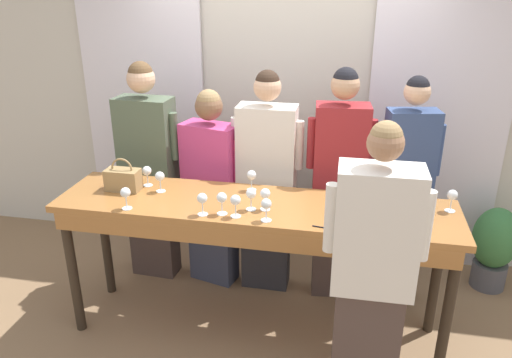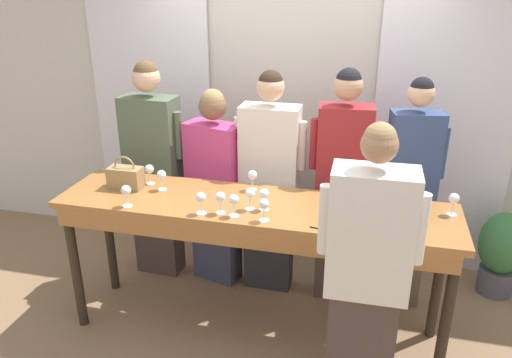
# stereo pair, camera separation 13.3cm
# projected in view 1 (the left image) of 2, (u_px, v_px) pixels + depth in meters

# --- Properties ---
(ground_plane) EXTENTS (18.00, 18.00, 0.00)m
(ground_plane) POSITION_uv_depth(u_px,v_px,m) (254.00, 329.00, 3.74)
(ground_plane) COLOR #846647
(wall_back) EXTENTS (12.00, 0.06, 2.80)m
(wall_back) POSITION_uv_depth(u_px,v_px,m) (284.00, 104.00, 4.42)
(wall_back) COLOR beige
(wall_back) RESTS_ON ground_plane
(curtain_panel_left) EXTENTS (1.14, 0.03, 2.69)m
(curtain_panel_left) POSITION_uv_depth(u_px,v_px,m) (145.00, 105.00, 4.62)
(curtain_panel_left) COLOR white
(curtain_panel_left) RESTS_ON ground_plane
(curtain_panel_right) EXTENTS (1.14, 0.03, 2.69)m
(curtain_panel_right) POSITION_uv_depth(u_px,v_px,m) (437.00, 120.00, 4.15)
(curtain_panel_right) COLOR white
(curtain_panel_right) RESTS_ON ground_plane
(tasting_bar) EXTENTS (2.70, 0.64, 1.04)m
(tasting_bar) POSITION_uv_depth(u_px,v_px,m) (253.00, 221.00, 3.37)
(tasting_bar) COLOR #9E6633
(tasting_bar) RESTS_ON ground_plane
(wine_bottle) EXTENTS (0.08, 0.08, 0.32)m
(wine_bottle) POSITION_uv_depth(u_px,v_px,m) (412.00, 191.00, 3.23)
(wine_bottle) COLOR black
(wine_bottle) RESTS_ON tasting_bar
(handbag) EXTENTS (0.24, 0.12, 0.24)m
(handbag) POSITION_uv_depth(u_px,v_px,m) (123.00, 179.00, 3.52)
(handbag) COLOR #997A4C
(handbag) RESTS_ON tasting_bar
(wine_glass_front_left) EXTENTS (0.07, 0.07, 0.15)m
(wine_glass_front_left) POSITION_uv_depth(u_px,v_px,m) (266.00, 205.00, 3.07)
(wine_glass_front_left) COLOR white
(wine_glass_front_left) RESTS_ON tasting_bar
(wine_glass_front_mid) EXTENTS (0.07, 0.07, 0.15)m
(wine_glass_front_mid) POSITION_uv_depth(u_px,v_px,m) (147.00, 172.00, 3.58)
(wine_glass_front_mid) COLOR white
(wine_glass_front_mid) RESTS_ON tasting_bar
(wine_glass_front_right) EXTENTS (0.07, 0.07, 0.15)m
(wine_glass_front_right) POSITION_uv_depth(u_px,v_px,m) (202.00, 199.00, 3.15)
(wine_glass_front_right) COLOR white
(wine_glass_front_right) RESTS_ON tasting_bar
(wine_glass_center_left) EXTENTS (0.07, 0.07, 0.15)m
(wine_glass_center_left) POSITION_uv_depth(u_px,v_px,m) (125.00, 194.00, 3.23)
(wine_glass_center_left) COLOR white
(wine_glass_center_left) RESTS_ON tasting_bar
(wine_glass_center_mid) EXTENTS (0.07, 0.07, 0.15)m
(wine_glass_center_mid) POSITION_uv_depth(u_px,v_px,m) (425.00, 201.00, 3.13)
(wine_glass_center_mid) COLOR white
(wine_glass_center_mid) RESTS_ON tasting_bar
(wine_glass_center_right) EXTENTS (0.07, 0.07, 0.15)m
(wine_glass_center_right) POSITION_uv_depth(u_px,v_px,m) (222.00, 199.00, 3.16)
(wine_glass_center_right) COLOR white
(wine_glass_center_right) RESTS_ON tasting_bar
(wine_glass_back_left) EXTENTS (0.07, 0.07, 0.15)m
(wine_glass_back_left) POSITION_uv_depth(u_px,v_px,m) (452.00, 196.00, 3.19)
(wine_glass_back_left) COLOR white
(wine_glass_back_left) RESTS_ON tasting_bar
(wine_glass_back_mid) EXTENTS (0.07, 0.07, 0.15)m
(wine_glass_back_mid) POSITION_uv_depth(u_px,v_px,m) (265.00, 194.00, 3.21)
(wine_glass_back_mid) COLOR white
(wine_glass_back_mid) RESTS_ON tasting_bar
(wine_glass_back_right) EXTENTS (0.07, 0.07, 0.15)m
(wine_glass_back_right) POSITION_uv_depth(u_px,v_px,m) (235.00, 201.00, 3.12)
(wine_glass_back_right) COLOR white
(wine_glass_back_right) RESTS_ON tasting_bar
(wine_glass_near_host) EXTENTS (0.07, 0.07, 0.15)m
(wine_glass_near_host) POSITION_uv_depth(u_px,v_px,m) (160.00, 177.00, 3.49)
(wine_glass_near_host) COLOR white
(wine_glass_near_host) RESTS_ON tasting_bar
(wine_glass_by_bottle) EXTENTS (0.07, 0.07, 0.15)m
(wine_glass_by_bottle) POSITION_uv_depth(u_px,v_px,m) (250.00, 194.00, 3.21)
(wine_glass_by_bottle) COLOR white
(wine_glass_by_bottle) RESTS_ON tasting_bar
(wine_glass_by_handbag) EXTENTS (0.07, 0.07, 0.15)m
(wine_glass_by_handbag) POSITION_uv_depth(u_px,v_px,m) (251.00, 176.00, 3.51)
(wine_glass_by_handbag) COLOR white
(wine_glass_by_handbag) RESTS_ON tasting_bar
(pen) EXTENTS (0.14, 0.03, 0.01)m
(pen) POSITION_uv_depth(u_px,v_px,m) (324.00, 228.00, 3.01)
(pen) COLOR black
(pen) RESTS_ON tasting_bar
(guest_olive_jacket) EXTENTS (0.56, 0.26, 1.86)m
(guest_olive_jacket) POSITION_uv_depth(u_px,v_px,m) (149.00, 171.00, 4.11)
(guest_olive_jacket) COLOR #473833
(guest_olive_jacket) RESTS_ON ground_plane
(guest_pink_top) EXTENTS (0.56, 0.34, 1.66)m
(guest_pink_top) POSITION_uv_depth(u_px,v_px,m) (212.00, 188.00, 4.06)
(guest_pink_top) COLOR #383D51
(guest_pink_top) RESTS_ON ground_plane
(guest_cream_sweater) EXTENTS (0.56, 0.23, 1.82)m
(guest_cream_sweater) POSITION_uv_depth(u_px,v_px,m) (267.00, 183.00, 3.94)
(guest_cream_sweater) COLOR #28282D
(guest_cream_sweater) RESTS_ON ground_plane
(guest_striped_shirt) EXTENTS (0.51, 0.27, 1.86)m
(guest_striped_shirt) POSITION_uv_depth(u_px,v_px,m) (338.00, 184.00, 3.83)
(guest_striped_shirt) COLOR #473833
(guest_striped_shirt) RESTS_ON ground_plane
(guest_navy_coat) EXTENTS (0.48, 0.27, 1.82)m
(guest_navy_coat) POSITION_uv_depth(u_px,v_px,m) (405.00, 192.00, 3.74)
(guest_navy_coat) COLOR brown
(guest_navy_coat) RESTS_ON ground_plane
(host_pouring) EXTENTS (0.55, 0.25, 1.82)m
(host_pouring) POSITION_uv_depth(u_px,v_px,m) (371.00, 281.00, 2.70)
(host_pouring) COLOR #473833
(host_pouring) RESTS_ON ground_plane
(potted_plant) EXTENTS (0.37, 0.37, 0.72)m
(potted_plant) POSITION_uv_depth(u_px,v_px,m) (494.00, 245.00, 4.11)
(potted_plant) COLOR #4C4C51
(potted_plant) RESTS_ON ground_plane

